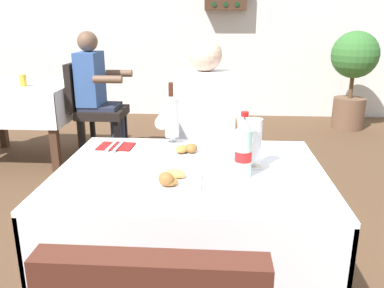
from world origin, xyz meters
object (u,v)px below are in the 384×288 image
Objects in this scene: seated_diner_far at (205,133)px; plate_near_camera at (171,180)px; cola_bottle_primary at (243,149)px; background_patron at (97,90)px; main_dining_table at (190,206)px; potted_plant_corner at (353,70)px; background_table_tumbler at (23,81)px; beer_glass_left at (254,143)px; background_dining_table at (22,103)px; background_chair_right at (93,106)px; napkin_cutlery_set at (116,146)px; plate_far_diner at (190,152)px; chair_far_diner_seat at (200,152)px; beer_glass_middle at (172,120)px.

seated_diner_far is 5.50× the size of plate_near_camera.
background_patron is at bearing 119.56° from cola_bottle_primary.
potted_plant_corner reaches higher than main_dining_table.
background_table_tumbler is (-1.77, 1.36, 0.10)m from seated_diner_far.
cola_bottle_primary reaches higher than beer_glass_left.
background_chair_right reaches higher than background_dining_table.
background_table_tumbler reaches higher than napkin_cutlery_set.
main_dining_table is 2.45m from background_chair_right.
chair_far_diner_seat is at bearing 88.62° from plate_far_diner.
background_chair_right is at bearing 129.34° from chair_far_diner_seat.
cola_bottle_primary reaches higher than chair_far_diner_seat.
chair_far_diner_seat is at bearing -122.90° from potted_plant_corner.
napkin_cutlery_set reaches higher than main_dining_table.
plate_far_diner is at bearing -95.27° from seated_diner_far.
background_patron reaches higher than beer_glass_middle.
main_dining_table is 0.73m from seated_diner_far.
beer_glass_middle is (-0.12, 0.37, 0.30)m from main_dining_table.
plate_near_camera is (-0.06, -1.00, 0.22)m from chair_far_diner_seat.
chair_far_diner_seat is 0.77× the size of seated_diner_far.
potted_plant_corner is (3.53, 1.53, -0.05)m from background_table_tumbler.
background_patron is 0.69m from background_table_tumbler.
napkin_cutlery_set is (-0.39, 0.28, 0.18)m from main_dining_table.
plate_near_camera is 0.23× the size of background_dining_table.
background_dining_table is at bearing -180.00° from background_patron.
main_dining_table is 4.21× the size of cola_bottle_primary.
chair_far_diner_seat is at bearing 108.68° from beer_glass_left.
plate_near_camera is 0.19× the size of potted_plant_corner.
potted_plant_corner is (1.86, 3.78, -0.01)m from plate_near_camera.
plate_far_diner is 0.39m from napkin_cutlery_set.
beer_glass_left is 0.21× the size of background_dining_table.
plate_near_camera reaches higher than main_dining_table.
beer_glass_left is 0.71m from napkin_cutlery_set.
seated_diner_far reaches higher than beer_glass_left.
seated_diner_far is at bearing -53.19° from background_patron.
background_patron is (-1.09, 1.46, 0.00)m from seated_diner_far.
background_patron is at bearing 126.81° from seated_diner_far.
background_chair_right is at bearing -153.86° from potted_plant_corner.
background_dining_table is at bearing 132.10° from plate_far_diner.
chair_far_diner_seat is at bearing -36.63° from background_dining_table.
background_dining_table is at bearing 132.14° from cola_bottle_primary.
chair_far_diner_seat reaches higher than plate_far_diner.
beer_glass_left is at bearing -58.23° from background_patron.
plate_near_camera is 0.31m from cola_bottle_primary.
background_chair_right is 8.82× the size of background_table_tumbler.
potted_plant_corner is at bearing 26.53° from background_patron.
beer_glass_left is 0.17× the size of potted_plant_corner.
plate_far_diner is 2.15× the size of background_table_tumbler.
plate_far_diner is 2.70m from background_dining_table.
chair_far_diner_seat is (-0.00, 0.83, -0.03)m from main_dining_table.
beer_glass_left is at bearing -45.60° from background_table_tumbler.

